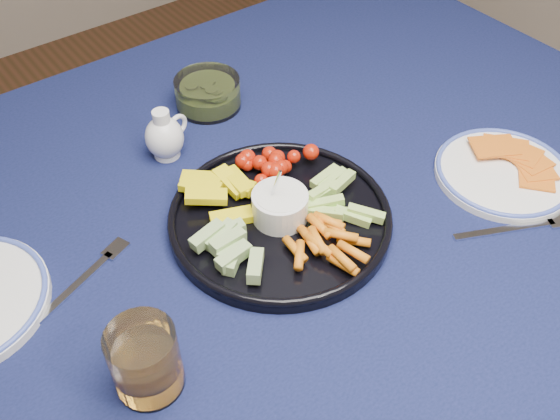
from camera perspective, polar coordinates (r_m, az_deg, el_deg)
dining_table at (r=0.96m, az=-6.08°, el=-6.26°), size 1.67×1.07×0.75m
crudite_platter at (r=0.89m, az=-0.05°, el=-0.52°), size 0.32×0.32×0.10m
creamer_pitcher at (r=1.02m, az=-10.48°, el=6.62°), size 0.08×0.06×0.09m
pickle_bowl at (r=1.12m, az=-6.61°, el=10.48°), size 0.12×0.12×0.05m
cheese_plate at (r=1.04m, az=19.77°, el=3.38°), size 0.21×0.21×0.03m
juice_tumbler at (r=0.74m, az=-12.14°, el=-13.53°), size 0.08×0.08×0.09m
fork_left at (r=0.88m, az=-17.13°, el=-5.67°), size 0.17×0.08×0.00m
fork_right at (r=0.97m, az=21.42°, el=-1.45°), size 0.17×0.10×0.00m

